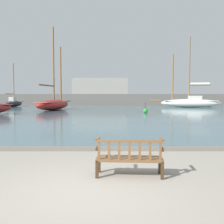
# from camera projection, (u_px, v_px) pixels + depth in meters

# --- Properties ---
(ground_plane) EXTENTS (160.00, 160.00, 0.00)m
(ground_plane) POSITION_uv_depth(u_px,v_px,m) (88.00, 191.00, 5.10)
(ground_plane) COLOR gray
(harbor_water) EXTENTS (100.00, 80.00, 0.08)m
(harbor_water) POSITION_uv_depth(u_px,v_px,m) (110.00, 106.00, 49.01)
(harbor_water) COLOR #476670
(harbor_water) RESTS_ON ground
(quay_edge_kerb) EXTENTS (40.00, 0.30, 0.12)m
(quay_edge_kerb) POSITION_uv_depth(u_px,v_px,m) (98.00, 149.00, 8.93)
(quay_edge_kerb) COLOR slate
(quay_edge_kerb) RESTS_ON ground
(park_bench) EXTENTS (1.63, 0.62, 0.92)m
(park_bench) POSITION_uv_depth(u_px,v_px,m) (130.00, 157.00, 6.02)
(park_bench) COLOR #3D2A19
(park_bench) RESTS_ON ground
(sailboat_nearest_starboard) EXTENTS (2.14, 6.83, 7.82)m
(sailboat_nearest_starboard) POSITION_uv_depth(u_px,v_px,m) (15.00, 103.00, 45.08)
(sailboat_nearest_starboard) COLOR black
(sailboat_nearest_starboard) RESTS_ON harbor_water
(sailboat_mid_starboard) EXTENTS (11.88, 4.62, 12.05)m
(sailboat_mid_starboard) POSITION_uv_depth(u_px,v_px,m) (191.00, 102.00, 43.05)
(sailboat_mid_starboard) COLOR silver
(sailboat_mid_starboard) RESTS_ON harbor_water
(sailboat_outer_starboard) EXTENTS (4.24, 10.52, 11.34)m
(sailboat_outer_starboard) POSITION_uv_depth(u_px,v_px,m) (54.00, 103.00, 34.38)
(sailboat_outer_starboard) COLOR maroon
(sailboat_outer_starboard) RESTS_ON harbor_water
(channel_buoy) EXTENTS (0.50, 0.50, 1.20)m
(channel_buoy) POSITION_uv_depth(u_px,v_px,m) (146.00, 111.00, 28.03)
(channel_buoy) COLOR green
(channel_buoy) RESTS_ON harbor_water
(far_breakwater) EXTENTS (57.31, 2.40, 6.69)m
(far_breakwater) POSITION_uv_depth(u_px,v_px,m) (110.00, 97.00, 51.65)
(far_breakwater) COLOR #66605B
(far_breakwater) RESTS_ON ground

